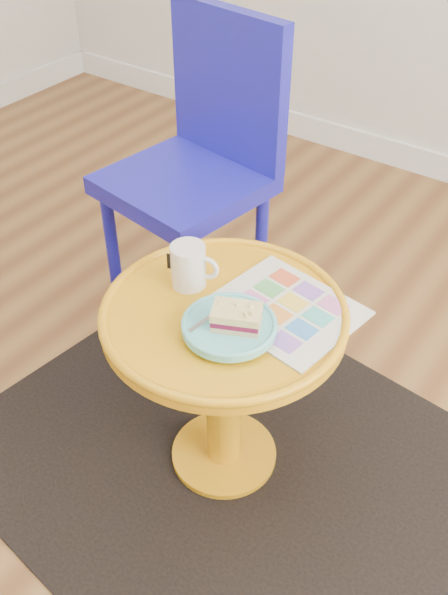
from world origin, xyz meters
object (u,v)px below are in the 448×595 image
Objects in this scene: mug at (189,265)px; plate at (229,327)px; chair at (202,157)px; side_table at (224,358)px; newspaper at (285,309)px.

mug reaches higher than plate.
chair is 8.33× the size of mug.
side_table is 0.18m from plate.
side_table is 0.20m from newspaper.
chair is at bearing 131.43° from plate.
mug reaches higher than side_table.
chair is 0.71m from newspaper.
chair is 4.70× the size of plate.
mug is at bearing 164.55° from side_table.
mug is at bearing -159.36° from newspaper.
chair is 3.12× the size of newspaper.
newspaper is (0.56, -0.43, -0.02)m from chair.
plate is (0.50, -0.57, -0.00)m from chair.
plate is (-0.06, -0.14, 0.02)m from newspaper.
chair is at bearing 109.55° from mug.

